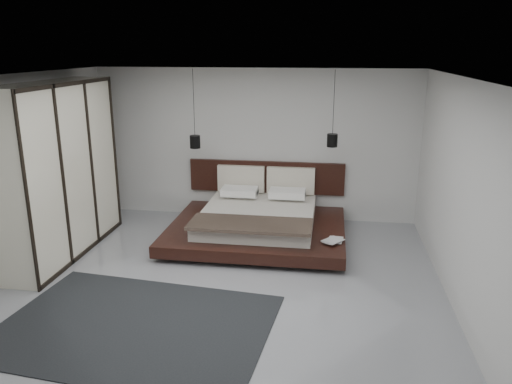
% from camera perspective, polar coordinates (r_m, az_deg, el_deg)
% --- Properties ---
extents(floor, '(6.00, 6.00, 0.00)m').
position_cam_1_polar(floor, '(6.97, -3.97, -10.66)').
color(floor, gray).
rests_on(floor, ground).
extents(ceiling, '(6.00, 6.00, 0.00)m').
position_cam_1_polar(ceiling, '(6.23, -4.47, 12.97)').
color(ceiling, white).
rests_on(ceiling, wall_back).
extents(wall_back, '(6.00, 0.00, 6.00)m').
position_cam_1_polar(wall_back, '(9.34, -0.16, 5.41)').
color(wall_back, beige).
rests_on(wall_back, floor).
extents(wall_front, '(6.00, 0.00, 6.00)m').
position_cam_1_polar(wall_front, '(3.79, -14.36, -11.74)').
color(wall_front, beige).
rests_on(wall_front, floor).
extents(wall_left, '(0.00, 6.00, 6.00)m').
position_cam_1_polar(wall_left, '(7.69, -26.58, 1.33)').
color(wall_left, beige).
rests_on(wall_left, floor).
extents(wall_right, '(0.00, 6.00, 6.00)m').
position_cam_1_polar(wall_right, '(6.51, 22.50, -0.62)').
color(wall_right, beige).
rests_on(wall_right, floor).
extents(lattice_screen, '(0.05, 0.90, 2.60)m').
position_cam_1_polar(lattice_screen, '(9.74, -18.16, 4.45)').
color(lattice_screen, black).
rests_on(lattice_screen, floor).
extents(bed, '(2.92, 2.45, 1.10)m').
position_cam_1_polar(bed, '(8.54, 0.25, -3.29)').
color(bed, black).
rests_on(bed, floor).
extents(book_lower, '(0.25, 0.32, 0.03)m').
position_cam_1_polar(book_lower, '(7.84, 8.26, -5.40)').
color(book_lower, '#99724C').
rests_on(book_lower, bed).
extents(book_upper, '(0.38, 0.39, 0.02)m').
position_cam_1_polar(book_upper, '(7.80, 8.11, -5.30)').
color(book_upper, '#99724C').
rests_on(book_upper, book_lower).
extents(pendant_left, '(0.19, 0.19, 1.37)m').
position_cam_1_polar(pendant_left, '(8.91, -6.98, 5.74)').
color(pendant_left, black).
rests_on(pendant_left, ceiling).
extents(pendant_right, '(0.18, 0.18, 1.28)m').
position_cam_1_polar(pendant_right, '(8.58, 8.71, 5.88)').
color(pendant_right, black).
rests_on(pendant_right, ceiling).
extents(wardrobe, '(0.64, 2.72, 2.67)m').
position_cam_1_polar(wardrobe, '(8.21, -21.61, 2.29)').
color(wardrobe, silver).
rests_on(wardrobe, floor).
extents(rug, '(3.34, 2.54, 0.01)m').
position_cam_1_polar(rug, '(6.22, -13.70, -14.65)').
color(rug, black).
rests_on(rug, floor).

